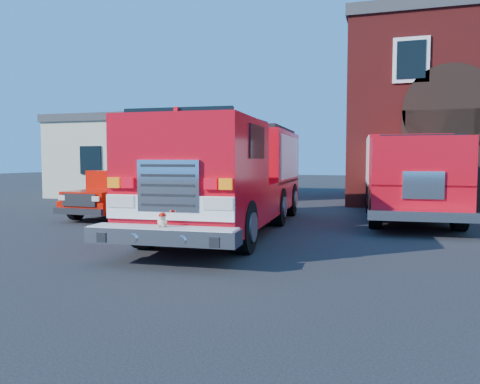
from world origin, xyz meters
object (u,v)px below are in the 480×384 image
(fire_engine, at_px, (233,174))
(pickup_truck, at_px, (123,194))
(secondary_truck, at_px, (407,173))
(side_building, at_px, (163,156))

(fire_engine, height_order, pickup_truck, fire_engine)
(secondary_truck, bearing_deg, fire_engine, -137.58)
(fire_engine, height_order, secondary_truck, fire_engine)
(fire_engine, bearing_deg, pickup_truck, 157.56)
(pickup_truck, bearing_deg, fire_engine, -22.44)
(fire_engine, distance_m, pickup_truck, 5.32)
(fire_engine, distance_m, secondary_truck, 6.69)
(pickup_truck, bearing_deg, side_building, 108.05)
(side_building, bearing_deg, fire_engine, -55.13)
(fire_engine, xyz_separation_m, pickup_truck, (-4.85, 2.00, -0.83))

